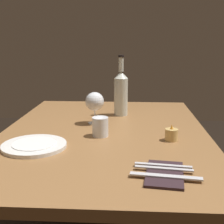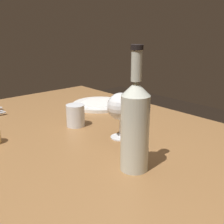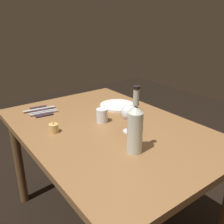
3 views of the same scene
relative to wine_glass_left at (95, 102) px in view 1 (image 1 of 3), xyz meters
name	(u,v)px [view 1 (image 1 of 3)]	position (x,y,z in m)	size (l,w,h in m)	color
dining_table	(105,150)	(0.12, 0.06, -0.20)	(1.30, 0.90, 0.74)	olive
wine_glass_left	(95,102)	(0.00, 0.00, 0.00)	(0.09, 0.09, 0.15)	white
wine_bottle	(121,92)	(-0.18, 0.12, 0.02)	(0.07, 0.07, 0.32)	silver
water_tumbler	(100,127)	(0.19, 0.05, -0.07)	(0.07, 0.07, 0.08)	white
votive_candle	(171,135)	(0.24, 0.34, -0.08)	(0.05, 0.05, 0.07)	#DBB266
dinner_plate	(34,145)	(0.35, -0.19, -0.10)	(0.24, 0.24, 0.02)	white
folded_napkin	(165,174)	(0.57, 0.28, -0.10)	(0.20, 0.13, 0.01)	#2D1E23
fork_inner	(164,169)	(0.54, 0.28, -0.10)	(0.04, 0.18, 0.00)	silver
fork_outer	(163,165)	(0.52, 0.28, -0.10)	(0.04, 0.18, 0.00)	silver
table_knife	(166,176)	(0.60, 0.28, -0.10)	(0.05, 0.21, 0.00)	silver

